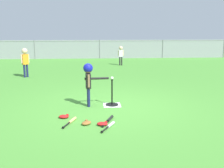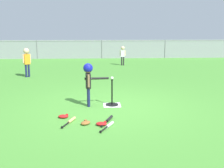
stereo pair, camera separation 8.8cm
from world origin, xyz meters
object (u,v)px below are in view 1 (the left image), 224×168
Objects in this scene: baseball_on_tee at (112,78)px; fielder_near_right at (121,53)px; glove_by_plate at (64,117)px; spare_bat_silver at (110,126)px; batter_child at (89,76)px; spare_bat_wood at (71,121)px; glove_tossed_aside at (102,124)px; fielder_deep_left at (25,59)px; glove_near_bats at (86,123)px; batting_tee at (112,101)px; spare_bat_black at (109,120)px.

fielder_near_right is (0.95, 7.29, -0.07)m from baseball_on_tee.
baseball_on_tee reaches higher than glove_by_plate.
batter_child is at bearing 105.90° from spare_bat_silver.
glove_tossed_aside is (0.65, -0.22, 0.01)m from spare_bat_wood.
fielder_deep_left reaches higher than glove_near_bats.
fielder_near_right is 1.68× the size of spare_bat_wood.
spare_bat_silver is at bearing -95.68° from baseball_on_tee.
batter_child is at bearing -58.89° from fielder_deep_left.
batting_tee is 1.49m from glove_tossed_aside.
baseball_on_tee is 1.70m from spare_bat_silver.
spare_bat_black is (-0.14, -1.20, -0.67)m from baseball_on_tee.
fielder_deep_left reaches higher than spare_bat_black.
fielder_deep_left reaches higher than spare_bat_wood.
spare_bat_silver is 2.19× the size of glove_tossed_aside.
baseball_on_tee is at bearing 52.85° from spare_bat_wood.
glove_by_plate is at bearing -68.56° from fielder_deep_left.
baseball_on_tee is at bearing -97.43° from fielder_near_right.
glove_by_plate is at bearing 120.93° from spare_bat_wood.
glove_by_plate is (-2.07, -8.23, -0.60)m from fielder_near_right.
glove_near_bats is at bearing -91.53° from batter_child.
spare_bat_wood is 2.45× the size of glove_by_plate.
glove_by_plate reaches higher than spare_bat_silver.
batting_tee is 0.67× the size of fielder_near_right.
spare_bat_wood is 0.35m from glove_near_bats.
fielder_deep_left reaches higher than batting_tee.
spare_bat_wood is at bearing 158.28° from spare_bat_silver.
baseball_on_tee is 0.07× the size of batter_child.
spare_bat_silver is 0.50m from glove_near_bats.
spare_bat_wood is 2.19× the size of glove_near_bats.
fielder_near_right reaches higher than spare_bat_wood.
glove_by_plate is 0.98m from glove_tossed_aside.
spare_bat_black is at bearing 88.40° from spare_bat_silver.
baseball_on_tee reaches higher than batting_tee.
glove_by_plate is 0.67m from glove_near_bats.
fielder_deep_left is 1.16× the size of fielder_near_right.
batter_child is (-0.58, -0.05, 0.67)m from batting_tee.
batting_tee reaches higher than glove_tossed_aside.
glove_near_bats reaches higher than spare_bat_silver.
glove_tossed_aside is (0.83, -0.52, 0.00)m from glove_by_plate.
spare_bat_silver is (-0.15, -1.55, -0.07)m from batting_tee.
batting_tee is at bearing -53.10° from fielder_deep_left.
fielder_deep_left is 6.48m from spare_bat_silver.
fielder_deep_left is 5.52m from glove_by_plate.
spare_bat_wood is at bearing -67.99° from fielder_deep_left.
fielder_deep_left is at bearing 117.46° from spare_bat_silver.
baseball_on_tee is 1.61m from glove_by_plate.
spare_bat_silver is 0.90× the size of spare_bat_wood.
glove_tossed_aside is at bearing -101.35° from batting_tee.
glove_by_plate is at bearing 148.06° from glove_tossed_aside.
batting_tee is 2.73× the size of glove_tossed_aside.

